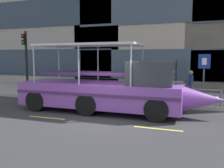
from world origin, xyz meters
TOP-DOWN VIEW (x-y plane):
  - ground_plane at (0.00, 0.00)m, footprint 120.00×120.00m
  - sidewalk at (0.00, 5.60)m, footprint 32.00×4.80m
  - curb_edge at (0.00, 3.11)m, footprint 32.00×0.18m
  - lane_centreline at (-0.00, -0.84)m, footprint 25.80×0.12m
  - curb_guardrail at (-0.65, 3.45)m, footprint 11.07×0.09m
  - traffic_light_pole at (-7.31, 3.91)m, footprint 0.24×0.46m
  - parking_sign at (4.01, 4.12)m, footprint 0.60×0.12m
  - leaned_bicycle at (-5.56, 3.72)m, footprint 1.74×0.46m
  - duck_tour_boat at (-0.19, 1.24)m, footprint 9.75×2.59m
  - pedestrian_near_bow at (3.34, 4.80)m, footprint 0.28×0.46m

SIDE VIEW (x-z plane):
  - ground_plane at x=0.00m, z-range 0.00..0.00m
  - lane_centreline at x=0.00m, z-range 0.00..0.01m
  - sidewalk at x=0.00m, z-range 0.00..0.18m
  - curb_edge at x=0.00m, z-range 0.00..0.18m
  - leaned_bicycle at x=-5.56m, z-range 0.08..1.04m
  - curb_guardrail at x=-0.65m, z-range 0.33..1.16m
  - duck_tour_boat at x=-0.19m, z-range -0.57..2.69m
  - pedestrian_near_bow at x=3.34m, z-range 0.35..2.04m
  - parking_sign at x=4.01m, z-range 0.65..3.25m
  - traffic_light_pole at x=-7.31m, z-range 0.62..4.79m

